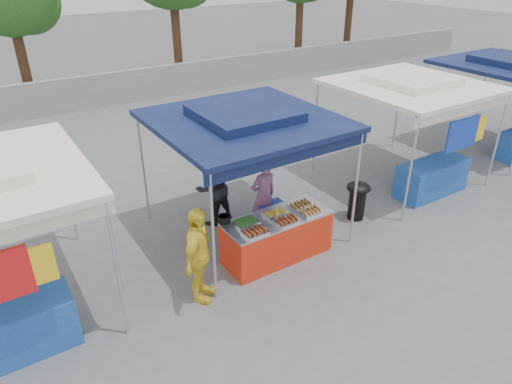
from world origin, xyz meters
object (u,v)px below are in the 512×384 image
cooking_pot (224,219)px  customer_person (198,256)px  helper_man (213,187)px  vendor_table (277,237)px  vendor_woman (263,196)px  wok_burner (357,197)px

cooking_pot → customer_person: (-0.83, -0.65, -0.07)m
helper_man → vendor_table: bearing=95.1°
vendor_woman → vendor_table: bearing=70.7°
vendor_woman → helper_man: bearing=-51.6°
vendor_table → wok_burner: bearing=5.4°
customer_person → wok_burner: bearing=-38.5°
cooking_pot → vendor_woman: bearing=23.9°
vendor_table → vendor_woman: vendor_woman is taller
cooking_pot → helper_man: size_ratio=0.13×
wok_burner → vendor_woman: 2.07m
cooking_pot → wok_burner: 3.14m
helper_man → vendor_woman: bearing=121.9°
cooking_pot → wok_burner: size_ratio=0.26×
vendor_table → wok_burner: vendor_table is taller
cooking_pot → vendor_woman: vendor_woman is taller
wok_burner → cooking_pot: bearing=178.1°
wok_burner → customer_person: customer_person is taller
vendor_table → wok_burner: 2.24m
vendor_table → wok_burner: size_ratio=2.36×
vendor_table → customer_person: (-1.71, -0.28, 0.41)m
cooking_pot → wok_burner: bearing=-2.9°
vendor_table → cooking_pot: cooking_pot is taller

